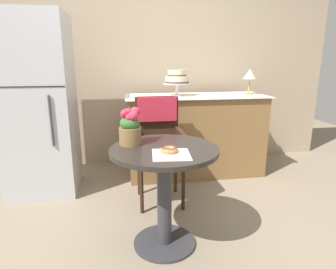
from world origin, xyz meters
The scene contains 11 objects.
ground_plane centered at (0.00, 0.00, 0.00)m, with size 8.00×8.00×0.00m, color gray.
back_wall centered at (0.00, 1.85, 1.35)m, with size 4.80×0.10×2.70m, color tan.
cafe_table centered at (0.00, 0.00, 0.51)m, with size 0.72×0.72×0.72m.
wicker_chair centered at (0.05, 0.74, 0.64)m, with size 0.42×0.45×0.95m.
paper_napkin centered at (0.02, -0.15, 0.72)m, with size 0.23×0.23×0.00m, color white.
donut_front centered at (0.02, -0.11, 0.74)m, with size 0.11×0.11×0.04m.
flower_vase centered at (-0.21, 0.11, 0.84)m, with size 0.15×0.15×0.25m.
display_counter centered at (0.55, 1.30, 0.45)m, with size 1.56×0.62×0.90m.
tiered_cake_stand centered at (0.34, 1.30, 1.08)m, with size 0.30×0.30×0.28m.
table_lamp centered at (1.17, 1.30, 1.12)m, with size 0.15×0.15×0.28m.
refrigerator centered at (-1.05, 1.10, 0.85)m, with size 0.64×0.63×1.70m.
Camera 1 is at (-0.26, -1.78, 1.28)m, focal length 30.71 mm.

